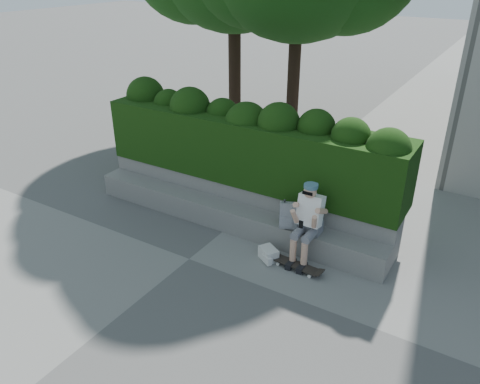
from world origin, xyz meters
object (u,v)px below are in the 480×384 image
Objects in this scene: backpack_plaid at (289,215)px; backpack_ground at (269,254)px; person at (308,219)px; skateboard at (296,265)px.

backpack_ground is (-0.13, -0.45, -0.57)m from backpack_plaid.
backpack_plaid is 0.73m from backpack_ground.
skateboard is (-0.00, -0.37, -0.68)m from person.
skateboard is 0.85m from backpack_plaid.
person is 0.41m from backpack_plaid.
backpack_ground is (-0.52, 0.01, 0.03)m from skateboard.
backpack_plaid is at bearing 168.23° from person.
person reaches higher than backpack_plaid.
skateboard is at bearing -73.83° from backpack_plaid.
skateboard is at bearing -90.11° from person.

